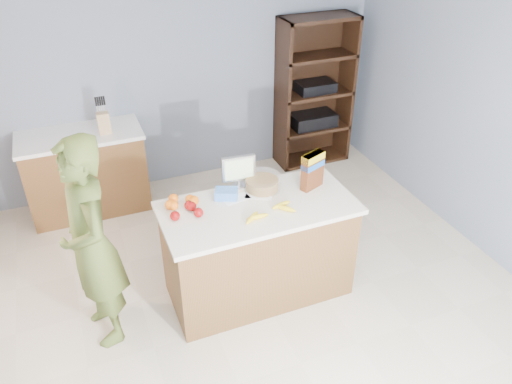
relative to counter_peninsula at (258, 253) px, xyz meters
name	(u,v)px	position (x,y,z in m)	size (l,w,h in m)	color
floor	(272,313)	(0.00, -0.30, -0.42)	(4.50, 5.00, 0.02)	beige
walls	(276,136)	(0.00, -0.30, 1.24)	(4.52, 5.02, 2.51)	slate
counter_peninsula	(258,253)	(0.00, 0.00, 0.00)	(1.56, 0.76, 0.90)	brown
back_cabinet	(87,172)	(-1.20, 1.90, 0.04)	(1.24, 0.62, 0.90)	brown
shelving_unit	(312,94)	(1.55, 2.05, 0.45)	(0.90, 0.40, 1.80)	black
person	(91,246)	(-1.29, 0.04, 0.44)	(0.63, 0.41, 1.71)	#4D5C24
knife_block	(104,122)	(-0.94, 1.81, 0.60)	(0.12, 0.10, 0.31)	tan
envelopes	(248,197)	(-0.04, 0.14, 0.49)	(0.43, 0.21, 0.00)	white
bananas	(269,212)	(0.04, -0.14, 0.50)	(0.45, 0.19, 0.04)	yellow
apples	(189,210)	(-0.54, 0.09, 0.52)	(0.25, 0.20, 0.08)	maroon
oranges	(182,202)	(-0.56, 0.22, 0.52)	(0.27, 0.18, 0.08)	orange
blue_carton	(226,194)	(-0.20, 0.20, 0.52)	(0.18, 0.12, 0.08)	blue
salad_bowl	(262,183)	(0.12, 0.22, 0.54)	(0.30, 0.30, 0.13)	#267219
tv	(239,170)	(-0.04, 0.34, 0.64)	(0.28, 0.12, 0.28)	silver
cereal_box	(313,168)	(0.52, 0.09, 0.67)	(0.22, 0.15, 0.32)	#592B14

